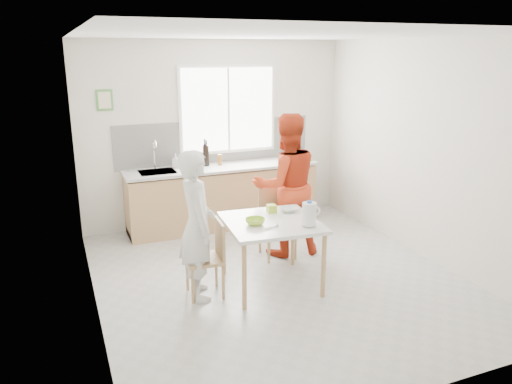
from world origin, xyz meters
TOP-DOWN VIEW (x-y plane):
  - ground at (0.00, 0.00)m, footprint 4.50×4.50m
  - room_shell at (0.00, 0.00)m, footprint 4.50×4.50m
  - window at (0.20, 2.23)m, footprint 1.50×0.06m
  - backsplash at (0.00, 2.24)m, footprint 3.00×0.02m
  - picture_frame at (-1.55, 2.23)m, footprint 0.22×0.03m
  - kitchen_counter at (-0.00, 1.95)m, footprint 2.84×0.64m
  - dining_table at (-0.14, -0.13)m, footprint 1.07×1.07m
  - chair_left at (-0.83, -0.08)m, footprint 0.41×0.41m
  - chair_far at (0.27, 0.65)m, footprint 0.44×0.44m
  - person_white at (-0.95, -0.07)m, footprint 0.43×0.61m
  - person_red at (0.41, 0.66)m, footprint 0.93×0.76m
  - bowl_green at (-0.35, -0.17)m, footprint 0.23×0.23m
  - bowl_white at (0.18, 0.09)m, footprint 0.22×0.22m
  - milk_jug at (0.16, -0.44)m, footprint 0.21×0.15m
  - green_box at (-0.02, 0.14)m, footprint 0.11×0.11m
  - spoon at (-0.24, -0.35)m, footprint 0.16×0.05m
  - cutting_board at (1.22, 1.84)m, footprint 0.40×0.33m
  - wine_bottle_a at (-0.23, 2.04)m, footprint 0.07×0.07m
  - wine_bottle_b at (-0.20, 2.04)m, footprint 0.07×0.07m
  - jar_amber at (-0.01, 2.01)m, footprint 0.06×0.06m
  - soap_bottle at (-0.66, 2.08)m, footprint 0.11×0.12m

SIDE VIEW (x-z plane):
  - ground at x=0.00m, z-range 0.00..0.00m
  - kitchen_counter at x=0.00m, z-range -0.27..1.10m
  - chair_left at x=-0.83m, z-range 0.04..0.87m
  - chair_far at x=0.27m, z-range 0.05..0.94m
  - dining_table at x=-0.14m, z-range 0.30..1.06m
  - spoon at x=-0.24m, z-range 0.76..0.78m
  - bowl_white at x=0.18m, z-range 0.76..0.81m
  - bowl_green at x=-0.35m, z-range 0.76..0.83m
  - person_white at x=-0.95m, z-range 0.00..1.59m
  - green_box at x=-0.02m, z-range 0.76..0.85m
  - milk_jug at x=0.16m, z-range 0.77..1.03m
  - person_red at x=0.41m, z-range 0.00..1.81m
  - cutting_board at x=1.22m, z-range 0.92..0.93m
  - jar_amber at x=-0.01m, z-range 0.92..1.08m
  - soap_bottle at x=-0.66m, z-range 0.92..1.12m
  - wine_bottle_b at x=-0.20m, z-range 0.92..1.22m
  - wine_bottle_a at x=-0.23m, z-range 0.92..1.24m
  - backsplash at x=0.00m, z-range 0.90..1.55m
  - room_shell at x=0.00m, z-range -0.61..3.89m
  - window at x=0.20m, z-range 1.05..2.35m
  - picture_frame at x=-1.55m, z-range 1.76..2.04m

